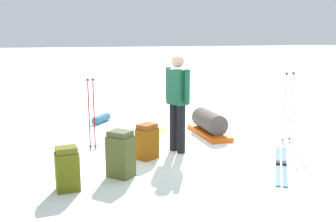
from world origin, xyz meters
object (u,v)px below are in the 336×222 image
object	(u,v)px
ski_poles_planted_near	(288,104)
gear_sled	(209,124)
backpack_large_dark	(67,169)
ski_pair_near	(281,164)
skier_standing	(177,98)
backpack_small_spare	(121,154)
ski_pair_far	(154,139)
ski_poles_planted_far	(91,111)
sleeping_mat_rolled	(101,119)
backpack_bright	(147,142)

from	to	relation	value
ski_poles_planted_near	gear_sled	distance (m)	1.60
backpack_large_dark	ski_pair_near	bearing A→B (deg)	-173.18
skier_standing	ski_poles_planted_near	xyz separation A→B (m)	(-2.16, -0.16, -0.21)
backpack_small_spare	skier_standing	bearing A→B (deg)	-136.08
backpack_large_dark	ski_pair_far	bearing A→B (deg)	-124.09
ski_poles_planted_near	gear_sled	size ratio (longest dim) A/B	0.99
backpack_large_dark	ski_poles_planted_far	size ratio (longest dim) A/B	0.47
ski_poles_planted_near	sleeping_mat_rolled	size ratio (longest dim) A/B	2.44
backpack_small_spare	backpack_bright	bearing A→B (deg)	-123.55
ski_pair_near	ski_poles_planted_near	xyz separation A→B (m)	(-0.69, -1.18, 0.73)
backpack_large_dark	backpack_small_spare	size ratio (longest dim) A/B	0.88
backpack_large_dark	backpack_bright	world-z (taller)	backpack_large_dark
ski_pair_near	sleeping_mat_rolled	world-z (taller)	sleeping_mat_rolled
backpack_small_spare	ski_poles_planted_near	bearing A→B (deg)	-159.75
backpack_bright	sleeping_mat_rolled	xyz separation A→B (m)	(0.68, -2.77, -0.20)
ski_poles_planted_far	sleeping_mat_rolled	bearing A→B (deg)	-95.63
skier_standing	backpack_large_dark	distance (m)	2.38
ski_poles_planted_near	ski_poles_planted_far	world-z (taller)	ski_poles_planted_near
backpack_bright	backpack_small_spare	xyz separation A→B (m)	(0.49, 0.74, 0.05)
ski_pair_near	gear_sled	xyz separation A→B (m)	(0.60, -1.98, 0.21)
ski_poles_planted_far	gear_sled	xyz separation A→B (m)	(-2.34, -0.57, -0.49)
ski_poles_planted_near	ski_poles_planted_far	bearing A→B (deg)	-3.67
ski_poles_planted_near	sleeping_mat_rolled	distance (m)	4.18
skier_standing	backpack_bright	distance (m)	0.92
backpack_large_dark	ski_poles_planted_far	world-z (taller)	ski_poles_planted_far
ski_poles_planted_near	sleeping_mat_rolled	world-z (taller)	ski_poles_planted_near
gear_sled	sleeping_mat_rolled	world-z (taller)	gear_sled
ski_pair_near	backpack_bright	world-z (taller)	backpack_bright
ski_pair_near	gear_sled	size ratio (longest dim) A/B	1.30
gear_sled	sleeping_mat_rolled	xyz separation A→B (m)	(2.13, -1.52, -0.13)
skier_standing	ski_poles_planted_far	distance (m)	1.53
backpack_large_dark	sleeping_mat_rolled	size ratio (longest dim) A/B	1.10
sleeping_mat_rolled	backpack_large_dark	bearing A→B (deg)	82.02
gear_sled	sleeping_mat_rolled	distance (m)	2.62
backpack_small_spare	ski_pair_near	bearing A→B (deg)	-179.74
ski_pair_far	backpack_bright	xyz separation A→B (m)	(0.29, 1.12, 0.28)
ski_pair_far	backpack_bright	bearing A→B (deg)	75.62
skier_standing	ski_pair_far	world-z (taller)	skier_standing
backpack_small_spare	gear_sled	size ratio (longest dim) A/B	0.51
backpack_bright	sleeping_mat_rolled	size ratio (longest dim) A/B	1.08
backpack_large_dark	sleeping_mat_rolled	world-z (taller)	backpack_large_dark
ski_poles_planted_far	gear_sled	size ratio (longest dim) A/B	0.94
backpack_large_dark	backpack_small_spare	xyz separation A→B (m)	(-0.74, -0.38, 0.04)
skier_standing	backpack_small_spare	world-z (taller)	skier_standing
backpack_small_spare	gear_sled	xyz separation A→B (m)	(-1.94, -1.99, -0.11)
ski_pair_near	backpack_bright	bearing A→B (deg)	-19.67
skier_standing	ski_poles_planted_near	size ratio (longest dim) A/B	1.27
gear_sled	ski_poles_planted_far	bearing A→B (deg)	13.79
backpack_small_spare	sleeping_mat_rolled	world-z (taller)	backpack_small_spare
ski_pair_near	backpack_large_dark	size ratio (longest dim) A/B	2.93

